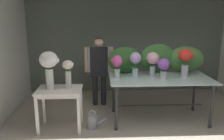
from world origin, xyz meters
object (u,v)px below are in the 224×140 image
Objects in this scene: vase_violet_peonies at (163,66)px; vase_scarlet_hydrangea at (186,59)px; side_table_white at (60,94)px; vase_fuchsia_carnations at (117,64)px; vase_blush_freesia at (153,60)px; watering_can at (93,121)px; vase_cream_lisianthus_tall at (68,71)px; display_table_glass at (160,84)px; vase_lilac_snapdragons at (135,61)px; florist at (99,64)px; vase_white_roses_tall at (49,65)px.

vase_violet_peonies is 0.50m from vase_scarlet_hydrangea.
vase_fuchsia_carnations is (1.03, 0.33, 0.47)m from side_table_white.
vase_scarlet_hydrangea is 1.17× the size of vase_blush_freesia.
vase_scarlet_hydrangea is 1.30m from vase_fuchsia_carnations.
vase_cream_lisianthus_tall is at bearing 169.65° from watering_can.
display_table_glass reaches higher than side_table_white.
display_table_glass is at bearing 8.80° from side_table_white.
vase_violet_peonies is 0.81× the size of vase_lilac_snapdragons.
vase_fuchsia_carnations is at bearing -66.48° from florist.
display_table_glass is 5.42× the size of watering_can.
florist is 1.83m from vase_scarlet_hydrangea.
display_table_glass is 2.06m from vase_white_roses_tall.
vase_lilac_snapdragons reaches higher than vase_fuchsia_carnations.
side_table_white is 2.41m from vase_scarlet_hydrangea.
vase_cream_lisianthus_tall is (-1.71, -0.12, -0.04)m from vase_violet_peonies.
side_table_white is at bearing -171.88° from vase_scarlet_hydrangea.
vase_cream_lisianthus_tall is (-1.57, -0.39, -0.10)m from vase_blush_freesia.
vase_violet_peonies is at bearing 5.49° from side_table_white.
vase_lilac_snapdragons is (1.38, 0.35, 0.51)m from side_table_white.
watering_can is at bearing -158.28° from vase_blush_freesia.
vase_violet_peonies is (1.18, -0.93, 0.15)m from florist.
vase_lilac_snapdragons is 1.57m from vase_white_roses_tall.
vase_violet_peonies is 0.31m from vase_blush_freesia.
vase_cream_lisianthus_tall is (-0.53, -1.05, 0.11)m from florist.
vase_cream_lisianthus_tall is at bearing -162.90° from vase_fuchsia_carnations.
vase_fuchsia_carnations reaches higher than vase_violet_peonies.
vase_cream_lisianthus_tall is 1.01m from watering_can.
vase_white_roses_tall is at bearing -174.90° from vase_violet_peonies.
side_table_white is at bearing -174.51° from vase_violet_peonies.
vase_violet_peonies is 0.84× the size of vase_blush_freesia.
vase_blush_freesia is at bearing 126.00° from display_table_glass.
vase_lilac_snapdragons is 0.35m from vase_fuchsia_carnations.
vase_violet_peonies is at bearing -76.51° from display_table_glass.
vase_lilac_snapdragons is (0.69, -0.76, 0.22)m from florist.
vase_blush_freesia is 0.92× the size of vase_cream_lisianthus_tall.
display_table_glass is 0.68m from vase_scarlet_hydrangea.
display_table_glass is 4.48× the size of vase_fuchsia_carnations.
side_table_white is 1.56× the size of vase_cream_lisianthus_tall.
vase_white_roses_tall is at bearing 178.76° from watering_can.
display_table_glass is 2.46× the size of side_table_white.
side_table_white is 1.51m from vase_lilac_snapdragons.
vase_fuchsia_carnations is (0.34, -0.79, 0.17)m from florist.
vase_white_roses_tall reaches higher than vase_scarlet_hydrangea.
florist is 1.05m from vase_lilac_snapdragons.
florist is 3.34× the size of vase_blush_freesia.
display_table_glass is 1.87m from side_table_white.
vase_lilac_snapdragons is at bearing 12.93° from vase_white_roses_tall.
vase_scarlet_hydrangea is at bearing 11.20° from watering_can.
display_table_glass is at bearing -8.06° from vase_lilac_snapdragons.
vase_violet_peonies is 0.72× the size of vase_scarlet_hydrangea.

